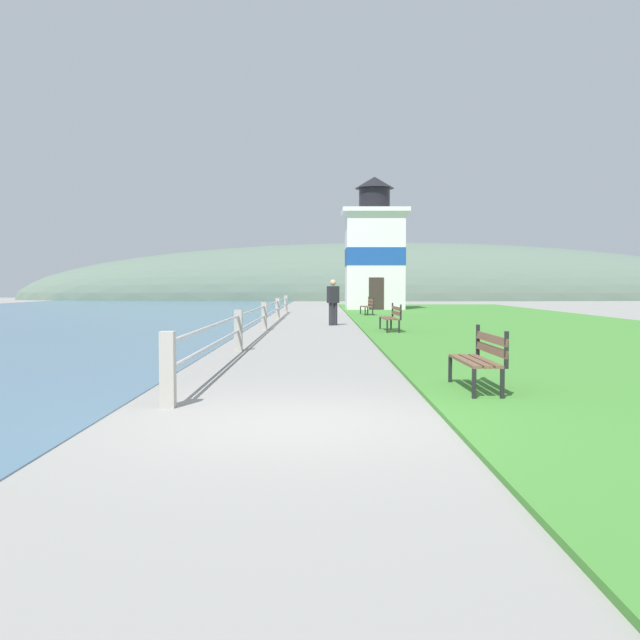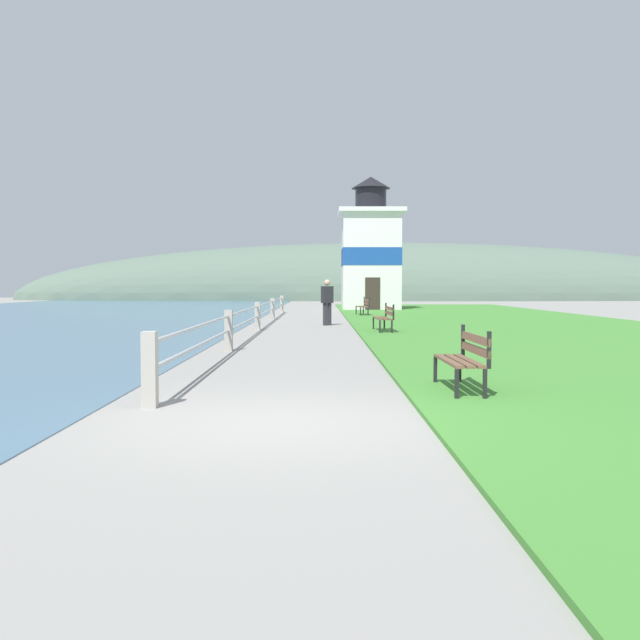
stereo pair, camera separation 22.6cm
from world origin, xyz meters
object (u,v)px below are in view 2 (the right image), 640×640
at_px(lighthouse, 374,253).
at_px(person_strolling, 330,301).
at_px(park_bench_far, 367,305).
at_px(park_bench_midway, 388,316).
at_px(park_bench_near, 468,356).

relative_size(lighthouse, person_strolling, 4.70).
height_order(park_bench_far, person_strolling, person_strolling).
xyz_separation_m(park_bench_midway, park_bench_far, (0.08, 12.54, -0.00)).
height_order(park_bench_near, park_bench_midway, same).
bearing_deg(park_bench_near, park_bench_far, -91.16).
bearing_deg(park_bench_midway, park_bench_near, 88.00).
height_order(park_bench_midway, lighthouse, lighthouse).
bearing_deg(park_bench_far, person_strolling, 72.76).
bearing_deg(person_strolling, park_bench_near, 157.50).
distance_m(park_bench_midway, park_bench_far, 12.54).
xyz_separation_m(park_bench_far, lighthouse, (0.97, 8.92, 3.00)).
bearing_deg(park_bench_midway, park_bench_far, -92.11).
bearing_deg(lighthouse, park_bench_near, -91.84).
relative_size(park_bench_near, park_bench_far, 0.91).
distance_m(park_bench_near, park_bench_midway, 12.98).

